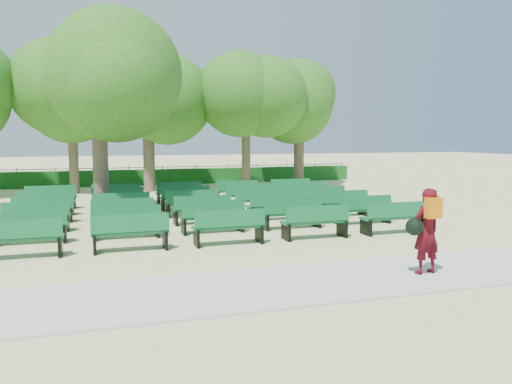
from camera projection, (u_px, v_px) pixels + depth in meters
ground at (188, 224)px, 16.16m from camera, size 120.00×120.00×0.00m
paving at (257, 290)px, 9.15m from camera, size 30.00×2.20×0.06m
curb at (240, 273)px, 10.24m from camera, size 30.00×0.12×0.10m
hedge at (147, 177)px, 29.37m from camera, size 26.00×0.70×0.90m
fence at (146, 184)px, 29.80m from camera, size 26.00×0.10×1.02m
tree_line at (154, 192)px, 25.63m from camera, size 21.80×6.80×7.04m
bench_array at (197, 217)px, 17.12m from camera, size 1.89×0.63×1.18m
tree_among at (98, 94)px, 16.99m from camera, size 4.65×4.65×6.40m
person at (426, 230)px, 10.06m from camera, size 0.84×0.53×1.75m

